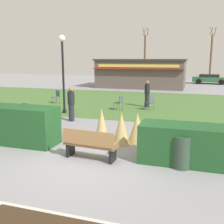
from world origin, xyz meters
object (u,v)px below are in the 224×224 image
at_px(parked_car_center_slot, 170,78).
at_px(tree_right_bg, 211,56).
at_px(person_standing, 147,94).
at_px(food_kiosk, 141,73).
at_px(cafe_chair_east, 57,96).
at_px(lamppost_mid, 63,65).
at_px(parked_car_east_slot, 210,79).
at_px(tree_left_bg, 145,56).
at_px(trash_bin, 182,152).
at_px(cafe_chair_west, 150,102).
at_px(person_strolling, 71,104).
at_px(park_bench, 90,144).
at_px(parked_car_west_slot, 133,77).
at_px(cafe_chair_center, 120,101).

xyz_separation_m(parked_car_center_slot, tree_right_bg, (5.11, 6.86, 2.75)).
bearing_deg(person_standing, parked_car_center_slot, -0.75).
height_order(food_kiosk, cafe_chair_east, food_kiosk).
relative_size(lamppost_mid, parked_car_east_slot, 0.99).
distance_m(person_standing, tree_left_bg, 23.93).
xyz_separation_m(lamppost_mid, trash_bin, (6.86, -6.08, -2.25)).
height_order(cafe_chair_west, person_standing, person_standing).
relative_size(person_strolling, tree_right_bg, 0.22).
relative_size(person_standing, tree_right_bg, 0.22).
bearing_deg(cafe_chair_west, tree_left_bg, 101.63).
bearing_deg(person_standing, cafe_chair_east, 91.75).
bearing_deg(person_standing, person_strolling, 148.52).
distance_m(trash_bin, parked_car_center_slot, 28.14).
distance_m(park_bench, cafe_chair_east, 11.16).
distance_m(person_standing, tree_right_bg, 25.95).
bearing_deg(parked_car_center_slot, parked_car_east_slot, 0.05).
bearing_deg(parked_car_east_slot, tree_left_bg, 152.34).
distance_m(parked_car_west_slot, tree_left_bg, 5.59).
height_order(lamppost_mid, tree_left_bg, tree_left_bg).
bearing_deg(person_standing, cafe_chair_center, 137.13).
height_order(cafe_chair_center, person_strolling, person_strolling).
xyz_separation_m(cafe_chair_west, parked_car_west_slot, (-5.69, 19.57, 0.12)).
xyz_separation_m(person_standing, tree_right_bg, (4.72, 25.39, 2.53)).
bearing_deg(cafe_chair_west, tree_right_bg, 80.67).
height_order(cafe_chair_center, person_standing, person_standing).
xyz_separation_m(cafe_chair_east, tree_right_bg, (11.01, 25.80, 2.86)).
distance_m(person_strolling, parked_car_center_slot, 23.73).
xyz_separation_m(park_bench, person_strolling, (-2.85, 4.57, 0.38)).
xyz_separation_m(lamppost_mid, parked_car_center_slot, (3.77, 21.89, -2.07)).
bearing_deg(parked_car_east_slot, food_kiosk, -137.64).
distance_m(cafe_chair_west, person_strolling, 5.19).
bearing_deg(cafe_chair_east, cafe_chair_center, -13.51).
relative_size(food_kiosk, cafe_chair_center, 10.55).
bearing_deg(parked_car_west_slot, cafe_chair_center, -78.93).
relative_size(parked_car_west_slot, tree_left_bg, 0.58).
height_order(cafe_chair_west, tree_left_bg, tree_left_bg).
distance_m(trash_bin, cafe_chair_west, 8.73).
bearing_deg(park_bench, parked_car_west_slot, 100.64).
bearing_deg(parked_car_center_slot, cafe_chair_center, -92.81).
bearing_deg(cafe_chair_east, person_strolling, -53.83).
height_order(person_strolling, tree_right_bg, tree_right_bg).
relative_size(trash_bin, cafe_chair_center, 1.05).
bearing_deg(lamppost_mid, cafe_chair_west, 27.19).
bearing_deg(parked_car_west_slot, parked_car_center_slot, -0.05).
height_order(trash_bin, parked_car_west_slot, parked_car_west_slot).
distance_m(parked_car_west_slot, tree_right_bg, 12.46).
bearing_deg(person_strolling, tree_right_bg, 93.30).
bearing_deg(food_kiosk, lamppost_mid, -95.14).
xyz_separation_m(park_bench, tree_right_bg, (4.74, 35.03, 2.91)).
distance_m(food_kiosk, cafe_chair_east, 12.79).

